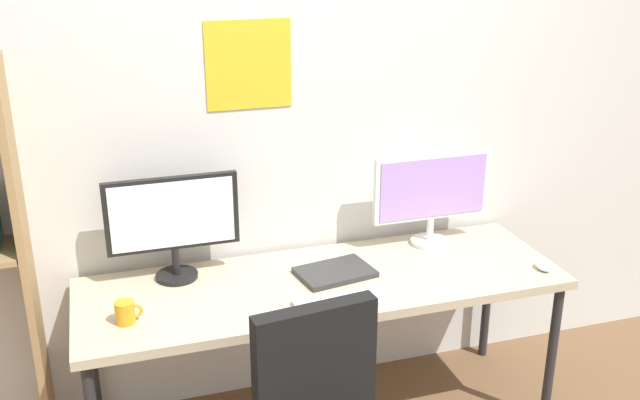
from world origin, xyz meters
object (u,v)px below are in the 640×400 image
desk (323,290)px  monitor_right (432,192)px  laptop_closed (335,272)px  monitor_left (173,220)px  keyboard_main (341,302)px  computer_mouse (543,266)px  coffee_mug (126,312)px

desk → monitor_right: size_ratio=3.64×
desk → laptop_closed: size_ratio=6.53×
monitor_left → laptop_closed: monitor_left is taller
keyboard_main → computer_mouse: (0.96, 0.03, 0.01)m
desk → keyboard_main: size_ratio=5.51×
monitor_left → monitor_right: bearing=0.0°
desk → keyboard_main: 0.24m
desk → monitor_right: 0.71m
keyboard_main → computer_mouse: bearing=1.9°
monitor_left → coffee_mug: bearing=-125.5°
desk → computer_mouse: computer_mouse is taller
desk → monitor_left: monitor_left is taller
monitor_left → coffee_mug: monitor_left is taller
desk → computer_mouse: bearing=-11.7°
coffee_mug → desk: bearing=8.0°
monitor_left → monitor_right: 1.20m
keyboard_main → laptop_closed: 0.27m
monitor_right → laptop_closed: (-0.54, -0.18, -0.25)m
monitor_right → computer_mouse: 0.60m
keyboard_main → computer_mouse: computer_mouse is taller
monitor_right → computer_mouse: bearing=-48.9°
desk → keyboard_main: (0.00, -0.23, 0.06)m
laptop_closed → computer_mouse: bearing=-24.0°
keyboard_main → coffee_mug: bearing=172.3°
monitor_left → keyboard_main: 0.79m
monitor_right → keyboard_main: size_ratio=1.52×
laptop_closed → coffee_mug: bearing=179.7°
desk → laptop_closed: bearing=26.1°
laptop_closed → coffee_mug: 0.91m
monitor_right → coffee_mug: bearing=-167.1°
monitor_left → monitor_right: size_ratio=0.97×
keyboard_main → coffee_mug: 0.84m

